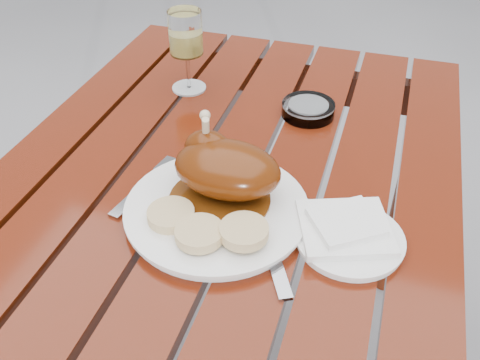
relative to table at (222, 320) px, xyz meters
name	(u,v)px	position (x,y,z in m)	size (l,w,h in m)	color
table	(222,320)	(0.00, 0.00, 0.00)	(0.80, 1.20, 0.75)	maroon
dinner_plate	(217,210)	(0.03, -0.07, 0.38)	(0.29, 0.29, 0.02)	white
roast_duck	(224,168)	(0.03, -0.03, 0.44)	(0.17, 0.16, 0.12)	#542709
bread_dumplings	(204,226)	(0.03, -0.14, 0.41)	(0.19, 0.10, 0.02)	#D0B27F
wine_glass	(187,52)	(-0.17, 0.30, 0.46)	(0.07, 0.07, 0.17)	#DACC63
side_plate	(350,240)	(0.24, -0.07, 0.38)	(0.16, 0.16, 0.01)	white
napkin	(345,228)	(0.23, -0.06, 0.39)	(0.13, 0.12, 0.01)	white
ashtray	(308,109)	(0.10, 0.27, 0.39)	(0.11, 0.11, 0.03)	#B2B7BC
fork	(143,188)	(-0.11, -0.05, 0.38)	(0.02, 0.16, 0.01)	gray
knife	(269,244)	(0.12, -0.12, 0.38)	(0.02, 0.21, 0.01)	gray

